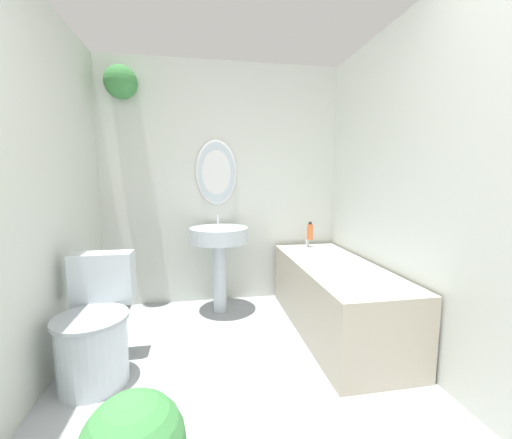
{
  "coord_description": "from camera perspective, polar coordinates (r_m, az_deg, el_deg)",
  "views": [
    {
      "loc": [
        -0.24,
        -0.46,
        1.26
      ],
      "look_at": [
        0.15,
        1.7,
        0.98
      ],
      "focal_mm": 22.0,
      "sensor_mm": 36.0,
      "label": 1
    }
  ],
  "objects": [
    {
      "name": "wall_left",
      "position": [
        2.07,
        -38.25,
        4.16
      ],
      "size": [
        0.06,
        2.85,
        2.4
      ],
      "color": "silver",
      "rests_on": "ground_plane"
    },
    {
      "name": "wall_right",
      "position": [
        2.33,
        28.37,
        5.03
      ],
      "size": [
        0.06,
        2.85,
        2.4
      ],
      "color": "silver",
      "rests_on": "ground_plane"
    },
    {
      "name": "pedestal_sink",
      "position": [
        2.95,
        -6.72,
        -4.39
      ],
      "size": [
        0.54,
        0.54,
        0.91
      ],
      "color": "silver",
      "rests_on": "ground_plane"
    },
    {
      "name": "shampoo_bottle",
      "position": [
        3.24,
        9.78,
        -2.17
      ],
      "size": [
        0.06,
        0.06,
        0.18
      ],
      "color": "#DB6633",
      "rests_on": "bathtub"
    },
    {
      "name": "toilet",
      "position": [
        2.32,
        -27.15,
        -17.64
      ],
      "size": [
        0.43,
        0.58,
        0.76
      ],
      "color": "silver",
      "rests_on": "ground_plane"
    },
    {
      "name": "bathtub",
      "position": [
        2.76,
        14.09,
        -13.25
      ],
      "size": [
        0.63,
        1.59,
        0.65
      ],
      "color": "#B2A893",
      "rests_on": "ground_plane"
    },
    {
      "name": "wall_back",
      "position": [
        3.22,
        -7.05,
        7.38
      ],
      "size": [
        2.48,
        0.29,
        2.4
      ],
      "color": "silver",
      "rests_on": "ground_plane"
    }
  ]
}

